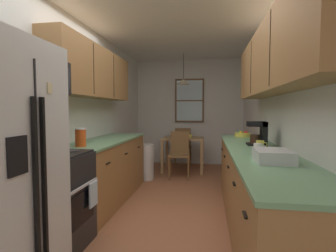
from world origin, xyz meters
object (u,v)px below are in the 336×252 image
microwave_over_range (36,76)px  dining_chair_near (179,152)px  mug_by_coffeemaker (260,145)px  mug_spare (258,148)px  trash_bin (146,162)px  coffee_maker (259,133)px  dining_chair_far (183,145)px  dish_rack (273,156)px  fruit_bowl (242,134)px  dining_table (183,143)px  storage_canister (81,137)px  table_serving_bowl (188,136)px  stove_range (50,201)px

microwave_over_range → dining_chair_near: bearing=70.2°
microwave_over_range → dining_chair_near: size_ratio=0.65×
mug_by_coffeemaker → mug_spare: 0.31m
trash_bin → coffee_maker: (1.77, -1.54, 0.71)m
dining_chair_far → dish_rack: bearing=-74.2°
trash_bin → dish_rack: (1.69, -2.56, 0.61)m
coffee_maker → mug_spare: bearing=-101.2°
mug_spare → trash_bin: bearing=127.9°
mug_by_coffeemaker → fruit_bowl: 1.35m
dining_table → mug_by_coffeemaker: (1.10, -2.66, 0.34)m
trash_bin → mug_by_coffeemaker: 2.59m
storage_canister → table_serving_bowl: (1.03, 2.85, -0.25)m
stove_range → table_serving_bowl: 3.62m
dining_table → mug_spare: size_ratio=7.12×
dining_table → coffee_maker: (1.14, -2.36, 0.45)m
storage_canister → dining_table: bearing=71.5°
dining_chair_far → coffee_maker: bearing=-67.7°
dining_table → dining_chair_near: dining_chair_near is taller
fruit_bowl → stove_range: bearing=-133.9°
mug_spare → dish_rack: dish_rack is taller
mug_by_coffeemaker → dining_table: bearing=112.5°
dining_chair_far → trash_bin: 1.51m
coffee_maker → dish_rack: (-0.08, -1.02, -0.10)m
table_serving_bowl → coffee_maker: bearing=-66.8°
dining_chair_near → dining_chair_far: bearing=91.8°
dining_table → mug_spare: 3.14m
dish_rack → mug_by_coffeemaker: bearing=86.9°
stove_range → storage_canister: storage_canister is taller
storage_canister → fruit_bowl: size_ratio=0.88×
mug_spare → table_serving_bowl: 3.16m
dining_chair_far → dish_rack: 4.13m
trash_bin → mug_spare: (1.66, -2.13, 0.61)m
dining_table → coffee_maker: size_ratio=3.04×
dining_chair_near → dish_rack: dish_rack is taller
dining_chair_near → coffee_maker: bearing=-57.1°
dining_table → coffee_maker: bearing=-64.2°
stove_range → table_serving_bowl: (1.03, 3.46, 0.29)m
dining_chair_far → table_serving_bowl: size_ratio=5.48×
stove_range → fruit_bowl: (2.00, 2.09, 0.47)m
stove_range → trash_bin: 2.59m
stove_range → dining_chair_far: bearing=77.6°
table_serving_bowl → dining_chair_far: bearing=107.7°
mug_by_coffeemaker → coffee_maker: bearing=81.7°
dining_chair_far → table_serving_bowl: 0.58m
dining_chair_near → stove_range: bearing=-107.7°
dining_chair_far → storage_canister: size_ratio=4.18×
stove_range → mug_spare: bearing=12.7°
microwave_over_range → storage_canister: 0.89m
trash_bin → coffee_maker: size_ratio=2.34×
dining_chair_far → trash_bin: bearing=-112.5°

